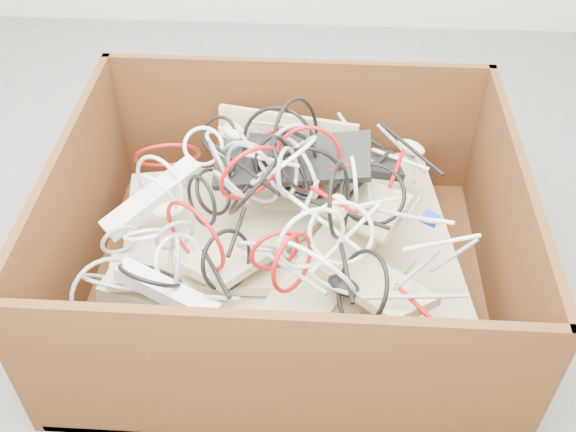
# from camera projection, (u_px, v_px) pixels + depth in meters

# --- Properties ---
(ground) EXTENTS (3.00, 3.00, 0.00)m
(ground) POSITION_uv_depth(u_px,v_px,m) (253.00, 224.00, 2.37)
(ground) COLOR #58585B
(ground) RESTS_ON ground
(cardboard_box) EXTENTS (1.29, 1.07, 0.54)m
(cardboard_box) POSITION_uv_depth(u_px,v_px,m) (281.00, 260.00, 2.06)
(cardboard_box) COLOR #3E220F
(cardboard_box) RESTS_ON ground
(keyboard_pile) EXTENTS (0.90, 0.83, 0.36)m
(keyboard_pile) POSITION_uv_depth(u_px,v_px,m) (293.00, 216.00, 1.98)
(keyboard_pile) COLOR tan
(keyboard_pile) RESTS_ON cardboard_box
(mice_scatter) EXTENTS (0.83, 0.82, 0.17)m
(mice_scatter) POSITION_uv_depth(u_px,v_px,m) (280.00, 198.00, 1.94)
(mice_scatter) COLOR beige
(mice_scatter) RESTS_ON keyboard_pile
(power_strip_left) EXTENTS (0.27, 0.27, 0.13)m
(power_strip_left) POSITION_uv_depth(u_px,v_px,m) (152.00, 197.00, 1.93)
(power_strip_left) COLOR silver
(power_strip_left) RESTS_ON keyboard_pile
(power_strip_right) EXTENTS (0.29, 0.15, 0.09)m
(power_strip_right) POSITION_uv_depth(u_px,v_px,m) (167.00, 291.00, 1.70)
(power_strip_right) COLOR silver
(power_strip_right) RESTS_ON keyboard_pile
(vga_plug) EXTENTS (0.06, 0.06, 0.03)m
(vga_plug) POSITION_uv_depth(u_px,v_px,m) (430.00, 218.00, 1.88)
(vga_plug) COLOR #0D33C6
(vga_plug) RESTS_ON keyboard_pile
(cable_tangle) EXTENTS (1.11, 0.88, 0.43)m
(cable_tangle) POSITION_uv_depth(u_px,v_px,m) (261.00, 195.00, 1.87)
(cable_tangle) COLOR gray
(cable_tangle) RESTS_ON keyboard_pile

